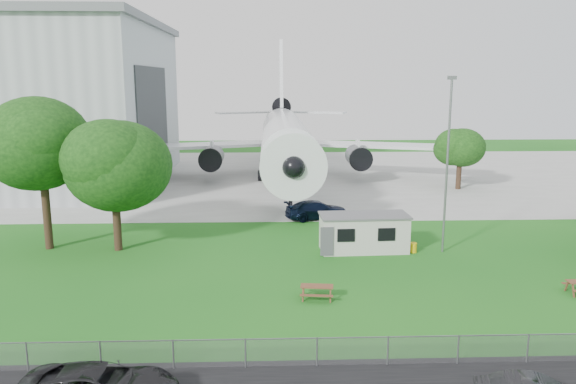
{
  "coord_description": "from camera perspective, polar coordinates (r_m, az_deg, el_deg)",
  "views": [
    {
      "loc": [
        -3.99,
        -31.2,
        11.89
      ],
      "look_at": [
        -2.6,
        8.0,
        4.0
      ],
      "focal_mm": 35.0,
      "sensor_mm": 36.0,
      "label": 1
    }
  ],
  "objects": [
    {
      "name": "tree_far_apron",
      "position": [
        63.93,
        17.11,
        4.43
      ],
      "size": [
        5.33,
        5.33,
        7.4
      ],
      "color": "#382619",
      "rests_on": "ground"
    },
    {
      "name": "car_apron_van",
      "position": [
        48.61,
        2.93,
        -1.84
      ],
      "size": [
        5.83,
        3.49,
        1.58
      ],
      "primitive_type": "imported",
      "rotation": [
        0.0,
        0.0,
        1.82
      ],
      "color": "black",
      "rests_on": "ground"
    },
    {
      "name": "concrete_apron",
      "position": [
        70.33,
        1.25,
        1.65
      ],
      "size": [
        120.0,
        46.0,
        0.03
      ],
      "primitive_type": "cube",
      "color": "#B7B7B2",
      "rests_on": "ground"
    },
    {
      "name": "fence",
      "position": [
        25.07,
        7.72,
        -17.05
      ],
      "size": [
        58.0,
        0.04,
        1.3
      ],
      "primitive_type": "cube",
      "color": "gray",
      "rests_on": "ground"
    },
    {
      "name": "ground",
      "position": [
        33.63,
        4.98,
        -9.38
      ],
      "size": [
        160.0,
        160.0,
        0.0
      ],
      "primitive_type": "plane",
      "color": "#297820"
    },
    {
      "name": "airliner",
      "position": [
        67.42,
        -0.33,
        5.74
      ],
      "size": [
        46.36,
        47.73,
        17.69
      ],
      "color": "white",
      "rests_on": "ground"
    },
    {
      "name": "tree_west_small",
      "position": [
        40.53,
        -17.31,
        2.56
      ],
      "size": [
        7.82,
        7.82,
        9.96
      ],
      "color": "#382619",
      "rests_on": "ground"
    },
    {
      "name": "site_cabin",
      "position": [
        39.92,
        7.73,
        -4.1
      ],
      "size": [
        6.81,
        2.97,
        2.62
      ],
      "color": "beige",
      "rests_on": "ground"
    },
    {
      "name": "picnic_west",
      "position": [
        31.57,
        2.94,
        -10.77
      ],
      "size": [
        1.96,
        1.7,
        0.76
      ],
      "primitive_type": null,
      "rotation": [
        0.0,
        0.0,
        -0.12
      ],
      "color": "brown",
      "rests_on": "ground"
    },
    {
      "name": "tree_west_big",
      "position": [
        42.42,
        -23.85,
        4.75
      ],
      "size": [
        7.48,
        7.48,
        11.46
      ],
      "color": "#382619",
      "rests_on": "ground"
    },
    {
      "name": "lamp_mast",
      "position": [
        39.78,
        15.85,
        2.42
      ],
      "size": [
        0.16,
        0.16,
        12.0
      ],
      "primitive_type": "cylinder",
      "color": "slate",
      "rests_on": "ground"
    }
  ]
}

